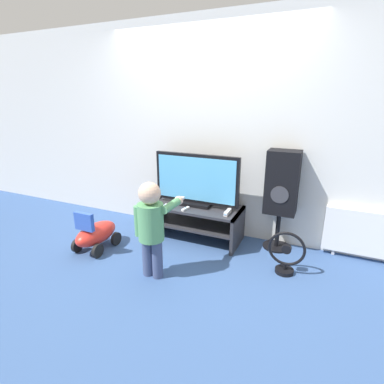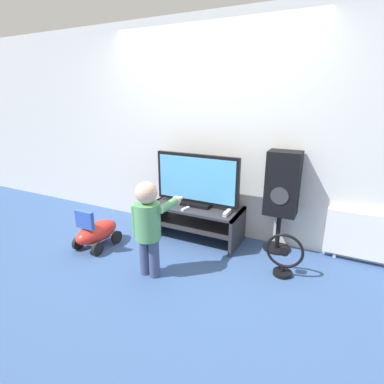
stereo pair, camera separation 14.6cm
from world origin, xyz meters
name	(u,v)px [view 1 (the left image)]	position (x,y,z in m)	size (l,w,h in m)	color
ground_plane	(187,247)	(0.00, 0.00, 0.00)	(16.00, 16.00, 0.00)	#38568C
wall_back	(207,130)	(0.00, 0.60, 1.30)	(10.00, 0.06, 2.60)	silver
tv_stand	(195,217)	(0.00, 0.26, 0.29)	(1.12, 0.52, 0.43)	#2D2D33
television	(196,181)	(0.00, 0.28, 0.74)	(1.05, 0.20, 0.63)	black
game_console	(228,212)	(0.44, 0.16, 0.45)	(0.04, 0.17, 0.04)	white
remote_primary	(165,206)	(-0.32, 0.07, 0.44)	(0.05, 0.13, 0.03)	white
remote_secondary	(185,209)	(-0.06, 0.09, 0.44)	(0.05, 0.13, 0.03)	white
child	(152,222)	(-0.05, -0.67, 0.57)	(0.37, 0.53, 0.96)	#3F4C72
speaker_tower	(282,185)	(0.97, 0.42, 0.76)	(0.35, 0.31, 1.15)	black
floor_fan	(286,255)	(1.13, -0.09, 0.20)	(0.36, 0.18, 0.45)	black
ride_on_toy	(96,234)	(-0.94, -0.47, 0.19)	(0.34, 0.59, 0.50)	red
radiator	(369,234)	(1.89, 0.53, 0.31)	(0.88, 0.08, 0.56)	white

